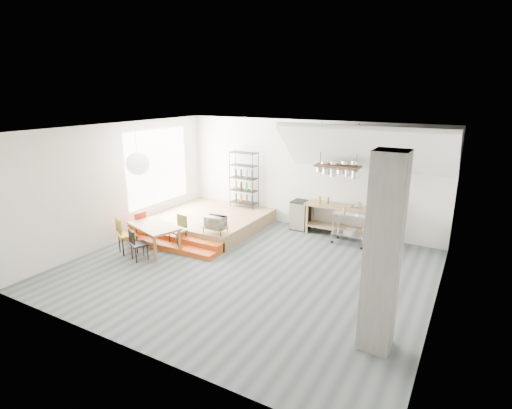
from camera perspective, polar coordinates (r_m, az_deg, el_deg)
The scene contains 26 objects.
floor at distance 9.43m, azimuth -1.30°, elevation -9.14°, with size 8.00×8.00×0.00m, color #4A5255.
wall_back at distance 11.93m, azimuth 7.28°, elevation 4.23°, with size 8.00×0.04×3.20m, color silver.
wall_left at distance 11.39m, azimuth -18.96°, elevation 2.92°, with size 0.04×7.00×3.20m, color silver.
wall_right at distance 7.73m, azimuth 25.12°, elevation -3.72°, with size 0.04×7.00×3.20m, color silver.
ceiling at distance 8.58m, azimuth -1.43°, elevation 10.60°, with size 8.00×7.00×0.02m, color white.
slope_ceiling at distance 10.65m, azimuth 15.27°, elevation 7.58°, with size 4.40×1.80×0.15m, color white.
window_pane at distance 12.36m, azimuth -13.83°, elevation 5.25°, with size 0.02×2.50×2.20m, color white.
platform at distance 12.20m, azimuth -6.63°, elevation -2.29°, with size 3.00×3.00×0.40m, color #A37D51.
step_lower at distance 10.83m, azimuth -12.67°, elevation -5.74°, with size 3.00×0.35×0.13m, color #C54E17.
step_upper at distance 11.05m, azimuth -11.49°, elevation -4.86°, with size 3.00×0.35×0.27m, color #C54E17.
concrete_column at distance 6.40m, azimuth 17.65°, elevation -6.88°, with size 0.50×0.50×3.20m, color slate.
kitchen_counter at distance 11.49m, azimuth 11.52°, elevation -1.44°, with size 1.80×0.60×0.91m.
stove at distance 11.23m, azimuth 18.28°, elevation -3.15°, with size 0.60×0.60×1.18m.
pot_rack at distance 10.95m, azimuth 11.67°, elevation 4.98°, with size 1.20×0.50×1.43m.
wire_shelving at distance 12.60m, azimuth -1.74°, elevation 3.71°, with size 0.88×0.38×1.80m.
microwave_shelf at distance 10.52m, azimuth -5.81°, elevation -3.29°, with size 0.60×0.40×0.16m.
paper_lantern at distance 10.71m, azimuth -16.53°, elevation 5.63°, with size 0.60×0.60×0.60m, color white.
dining_table at distance 10.58m, azimuth -14.40°, elevation -3.26°, with size 1.61×1.21×0.68m.
chair_mustard at distance 10.61m, azimuth -18.36°, elevation -3.77°, with size 0.59×0.59×0.95m.
chair_black at distance 10.10m, azimuth -16.74°, elevation -5.19°, with size 0.48×0.48×0.79m.
chair_olive at distance 10.78m, azimuth -10.89°, elevation -3.29°, with size 0.44×0.44×0.84m.
chair_red at distance 11.36m, azimuth -16.42°, elevation -2.63°, with size 0.43×0.43×0.84m.
rolling_cart at distance 10.96m, azimuth 13.34°, elevation -2.74°, with size 0.91×0.55×0.88m.
mini_fridge at distance 11.97m, azimuth 6.37°, elevation -1.49°, with size 0.51×0.51×0.86m, color black.
microwave at distance 10.47m, azimuth -5.83°, elevation -2.45°, with size 0.52×0.35×0.29m, color beige.
bowl at distance 11.25m, azimuth 13.53°, elevation -0.32°, with size 0.19×0.19×0.05m, color silver.
Camera 1 is at (4.37, -7.34, 4.01)m, focal length 28.00 mm.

